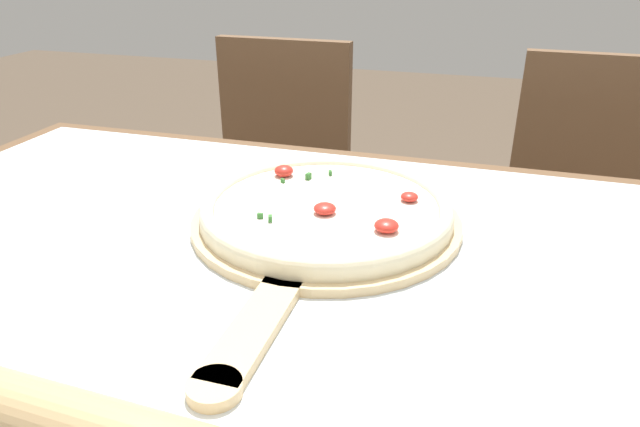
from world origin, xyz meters
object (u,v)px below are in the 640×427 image
(chair_right, at_px, (584,217))
(pizza_peel, at_px, (322,226))
(pizza, at_px, (326,208))
(chair_left, at_px, (275,181))

(chair_right, bearing_deg, pizza_peel, -119.45)
(pizza, xyz_separation_m, chair_right, (0.45, 0.71, -0.28))
(chair_right, bearing_deg, pizza, -120.16)
(chair_left, distance_m, chair_right, 0.81)
(pizza, height_order, chair_left, chair_left)
(pizza_peel, relative_size, pizza, 1.61)
(pizza_peel, height_order, chair_left, chair_left)
(chair_left, relative_size, chair_right, 1.00)
(pizza_peel, distance_m, chair_right, 0.89)
(pizza, xyz_separation_m, chair_left, (-0.36, 0.71, -0.28))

